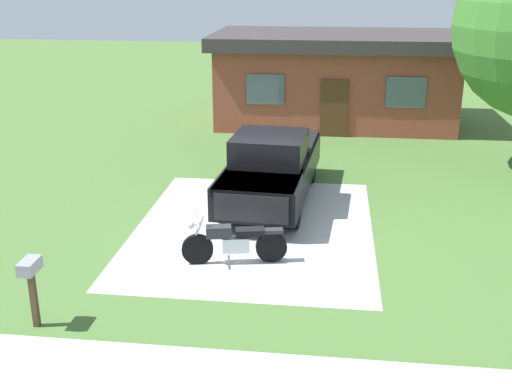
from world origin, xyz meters
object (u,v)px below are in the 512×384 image
(motorcycle, at_px, (234,242))
(neighbor_house, at_px, (335,77))
(pickup_truck, at_px, (272,165))
(mailbox, at_px, (31,275))

(motorcycle, relative_size, neighbor_house, 0.23)
(motorcycle, xyz_separation_m, pickup_truck, (0.42, 3.95, 0.48))
(motorcycle, relative_size, pickup_truck, 0.38)
(motorcycle, relative_size, mailbox, 1.74)
(motorcycle, bearing_deg, mailbox, -136.23)
(pickup_truck, height_order, mailbox, pickup_truck)
(pickup_truck, xyz_separation_m, neighbor_house, (1.59, 9.48, 0.84))
(pickup_truck, distance_m, mailbox, 7.65)
(pickup_truck, xyz_separation_m, mailbox, (-3.43, -6.84, 0.03))
(motorcycle, bearing_deg, neighbor_house, 81.49)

